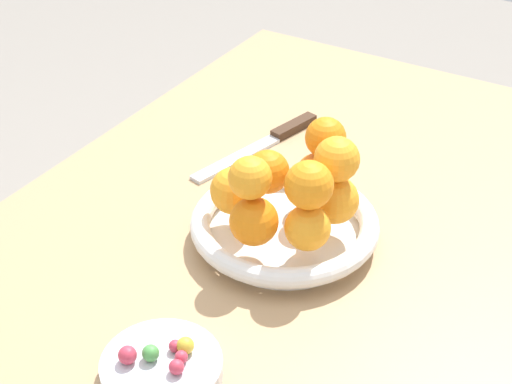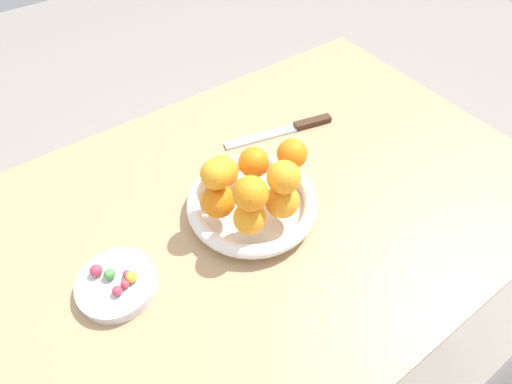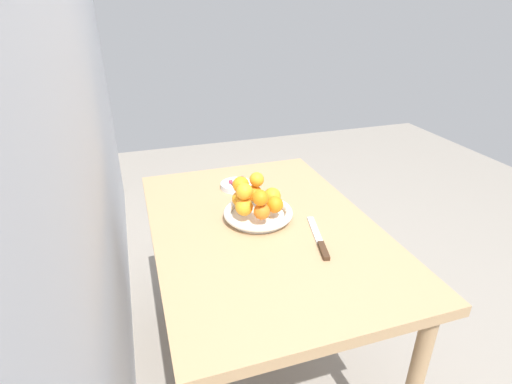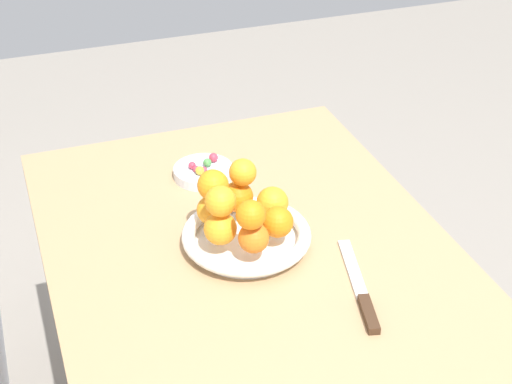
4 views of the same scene
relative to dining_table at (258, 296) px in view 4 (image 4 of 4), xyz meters
The scene contains 20 objects.
dining_table is the anchor object (origin of this frame).
fruit_bowl 0.12m from the dining_table, ahead, with size 0.25×0.25×0.04m.
candy_dish 0.34m from the dining_table, ahead, with size 0.13×0.13×0.02m, color silver.
orange_0 0.19m from the dining_table, 34.26° to the left, with size 0.06×0.06×0.06m, color orange.
orange_1 0.17m from the dining_table, 70.54° to the left, with size 0.06×0.06×0.06m, color orange.
orange_2 0.16m from the dining_table, 144.91° to the left, with size 0.06×0.06×0.06m, color orange.
orange_3 0.16m from the dining_table, 78.62° to the right, with size 0.06×0.06×0.06m, color orange.
orange_4 0.18m from the dining_table, 38.09° to the right, with size 0.06×0.06×0.06m, color orange.
orange_5 0.20m from the dining_table, ahead, with size 0.06×0.06×0.06m, color orange.
orange_6 0.24m from the dining_table, ahead, with size 0.05×0.05×0.05m, color orange.
orange_7 0.24m from the dining_table, 34.34° to the left, with size 0.06×0.06×0.06m, color orange.
orange_8 0.21m from the dining_table, 140.88° to the left, with size 0.05×0.05×0.05m, color orange.
orange_9 0.23m from the dining_table, 70.82° to the left, with size 0.06×0.06×0.06m, color orange.
candy_ball_0 0.35m from the dining_table, ahead, with size 0.02×0.02×0.02m, color #C6384C.
candy_ball_1 0.36m from the dining_table, ahead, with size 0.02×0.02×0.02m, color #C6384C.
candy_ball_2 0.33m from the dining_table, ahead, with size 0.01×0.01×0.01m, color #C6384C.
candy_ball_3 0.32m from the dining_table, ahead, with size 0.02×0.02×0.02m, color gold.
candy_ball_4 0.32m from the dining_table, ahead, with size 0.01×0.01×0.01m, color #C6384C.
candy_ball_5 0.35m from the dining_table, ahead, with size 0.02×0.02×0.02m, color #4C9947.
knife 0.23m from the dining_table, 138.48° to the right, with size 0.26×0.08×0.01m.
Camera 4 is at (-1.10, 0.40, 1.63)m, focal length 55.00 mm.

